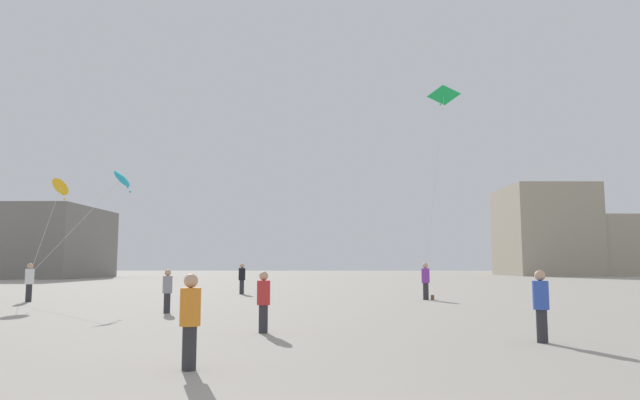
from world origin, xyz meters
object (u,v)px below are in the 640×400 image
(person_in_orange, at_px, (190,317))
(building_centre_hall, at_px, (544,231))
(person_in_black, at_px, (242,277))
(kite_amber_diamond, at_px, (61,187))
(person_in_blue, at_px, (541,303))
(person_in_red, at_px, (263,299))
(person_in_purple, at_px, (426,280))
(kite_cyan_diamond, at_px, (122,179))
(handbag_beside_flyer, at_px, (433,297))
(person_in_grey, at_px, (167,289))
(person_in_white, at_px, (29,281))
(kite_emerald_delta, at_px, (443,98))
(building_left_hall, at_px, (44,243))

(person_in_orange, xyz_separation_m, building_centre_hall, (36.99, 81.54, 6.10))
(person_in_black, xyz_separation_m, building_centre_hall, (39.77, 57.06, 6.00))
(kite_amber_diamond, bearing_deg, person_in_blue, -39.66)
(person_in_red, height_order, kite_amber_diamond, kite_amber_diamond)
(person_in_purple, height_order, person_in_black, person_in_purple)
(kite_cyan_diamond, bearing_deg, handbag_beside_flyer, 9.74)
(building_centre_hall, bearing_deg, person_in_orange, -114.40)
(person_in_grey, distance_m, person_in_red, 7.32)
(person_in_red, height_order, person_in_white, person_in_white)
(kite_emerald_delta, relative_size, kite_cyan_diamond, 2.10)
(person_in_black, relative_size, kite_cyan_diamond, 0.36)
(person_in_white, distance_m, person_in_black, 11.56)
(kite_cyan_diamond, xyz_separation_m, building_left_hall, (-27.60, 47.80, -1.26))
(person_in_white, height_order, person_in_black, person_in_white)
(handbag_beside_flyer, bearing_deg, person_in_red, -116.45)
(kite_amber_diamond, bearing_deg, person_in_grey, -44.74)
(person_in_grey, relative_size, kite_cyan_diamond, 0.32)
(person_in_white, xyz_separation_m, kite_cyan_diamond, (4.53, -0.67, 4.83))
(person_in_blue, distance_m, kite_cyan_diamond, 20.42)
(person_in_blue, distance_m, building_left_hall, 74.39)
(building_left_hall, bearing_deg, person_in_orange, -61.53)
(person_in_purple, height_order, building_centre_hall, building_centre_hall)
(kite_amber_diamond, relative_size, handbag_beside_flyer, 15.48)
(person_in_blue, height_order, person_in_white, person_in_white)
(kite_cyan_diamond, xyz_separation_m, handbag_beside_flyer, (15.10, 2.59, -5.72))
(handbag_beside_flyer, bearing_deg, building_left_hall, 133.36)
(kite_emerald_delta, distance_m, building_left_hall, 61.65)
(person_in_red, distance_m, handbag_beside_flyer, 15.75)
(person_in_grey, distance_m, person_in_white, 10.42)
(person_in_orange, relative_size, handbag_beside_flyer, 5.11)
(person_in_purple, xyz_separation_m, kite_cyan_diamond, (-14.75, -2.49, 4.83))
(person_in_purple, relative_size, kite_emerald_delta, 0.18)
(person_in_grey, xyz_separation_m, kite_emerald_delta, (12.58, 10.70, 10.38))
(person_in_grey, xyz_separation_m, person_in_blue, (10.87, -7.74, 0.03))
(person_in_blue, distance_m, person_in_white, 23.77)
(kite_emerald_delta, bearing_deg, handbag_beside_flyer, -117.40)
(person_in_blue, height_order, kite_emerald_delta, kite_emerald_delta)
(kite_amber_diamond, relative_size, building_left_hall, 0.30)
(person_in_grey, bearing_deg, person_in_blue, 74.13)
(person_in_blue, bearing_deg, person_in_purple, -147.37)
(kite_amber_diamond, relative_size, building_centre_hall, 0.33)
(kite_emerald_delta, bearing_deg, person_in_black, 167.91)
(person_in_grey, relative_size, person_in_blue, 0.96)
(person_in_blue, bearing_deg, kite_emerald_delta, -152.61)
(person_in_grey, bearing_deg, person_in_white, -106.81)
(person_in_orange, xyz_separation_m, kite_amber_diamond, (-11.40, 19.02, 4.88))
(kite_emerald_delta, xyz_separation_m, kite_cyan_diamond, (-16.44, -5.19, -5.41))
(kite_emerald_delta, xyz_separation_m, building_centre_hall, (27.96, 59.59, -4.26))
(person_in_grey, distance_m, person_in_black, 13.26)
(person_in_blue, xyz_separation_m, building_left_hall, (-42.33, 61.06, 3.67))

